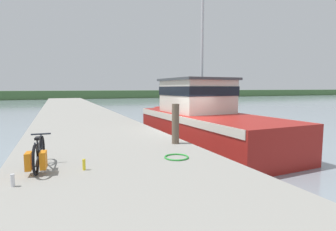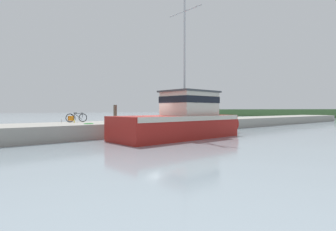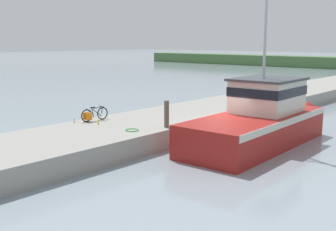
{
  "view_description": "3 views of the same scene",
  "coord_description": "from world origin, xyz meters",
  "px_view_note": "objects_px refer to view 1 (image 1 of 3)",
  "views": [
    {
      "loc": [
        -5.42,
        -10.06,
        2.81
      ],
      "look_at": [
        -1.23,
        -0.23,
        1.68
      ],
      "focal_mm": 28.0,
      "sensor_mm": 36.0,
      "label": 1
    },
    {
      "loc": [
        14.54,
        -11.38,
        1.96
      ],
      "look_at": [
        -0.04,
        0.98,
        1.53
      ],
      "focal_mm": 28.0,
      "sensor_mm": 36.0,
      "label": 2
    },
    {
      "loc": [
        11.43,
        -17.45,
        5.18
      ],
      "look_at": [
        -1.78,
        -2.33,
        1.58
      ],
      "focal_mm": 45.0,
      "sensor_mm": 36.0,
      "label": 3
    }
  ],
  "objects_px": {
    "boat_green_anchored": "(208,98)",
    "water_bottle_by_bike": "(84,165)",
    "fishing_boat_main": "(203,118)",
    "mooring_post": "(175,124)",
    "boat_red_outer": "(189,102)",
    "bicycle_touring": "(38,155)",
    "water_bottle_on_curb": "(13,180)"
  },
  "relations": [
    {
      "from": "bicycle_touring",
      "to": "mooring_post",
      "type": "height_order",
      "value": "mooring_post"
    },
    {
      "from": "fishing_boat_main",
      "to": "bicycle_touring",
      "type": "distance_m",
      "value": 8.68
    },
    {
      "from": "fishing_boat_main",
      "to": "mooring_post",
      "type": "bearing_deg",
      "value": -132.97
    },
    {
      "from": "boat_green_anchored",
      "to": "boat_red_outer",
      "type": "bearing_deg",
      "value": -105.56
    },
    {
      "from": "mooring_post",
      "to": "fishing_boat_main",
      "type": "bearing_deg",
      "value": 48.71
    },
    {
      "from": "boat_red_outer",
      "to": "bicycle_touring",
      "type": "height_order",
      "value": "boat_red_outer"
    },
    {
      "from": "fishing_boat_main",
      "to": "boat_red_outer",
      "type": "xyz_separation_m",
      "value": [
        10.14,
        20.68,
        -0.47
      ]
    },
    {
      "from": "water_bottle_by_bike",
      "to": "bicycle_touring",
      "type": "bearing_deg",
      "value": 157.68
    },
    {
      "from": "boat_green_anchored",
      "to": "boat_red_outer",
      "type": "distance_m",
      "value": 19.21
    },
    {
      "from": "boat_green_anchored",
      "to": "bicycle_touring",
      "type": "bearing_deg",
      "value": -102.22
    },
    {
      "from": "mooring_post",
      "to": "water_bottle_on_curb",
      "type": "relative_size",
      "value": 5.52
    },
    {
      "from": "boat_red_outer",
      "to": "bicycle_touring",
      "type": "relative_size",
      "value": 3.01
    },
    {
      "from": "boat_red_outer",
      "to": "water_bottle_on_curb",
      "type": "height_order",
      "value": "boat_red_outer"
    },
    {
      "from": "bicycle_touring",
      "to": "boat_red_outer",
      "type": "bearing_deg",
      "value": 60.49
    },
    {
      "from": "mooring_post",
      "to": "water_bottle_by_bike",
      "type": "relative_size",
      "value": 5.3
    },
    {
      "from": "mooring_post",
      "to": "water_bottle_on_curb",
      "type": "bearing_deg",
      "value": -152.64
    },
    {
      "from": "bicycle_touring",
      "to": "water_bottle_on_curb",
      "type": "bearing_deg",
      "value": -109.01
    },
    {
      "from": "water_bottle_on_curb",
      "to": "mooring_post",
      "type": "bearing_deg",
      "value": 27.36
    },
    {
      "from": "boat_green_anchored",
      "to": "water_bottle_by_bike",
      "type": "xyz_separation_m",
      "value": [
        -28.52,
        -40.87,
        0.35
      ]
    },
    {
      "from": "boat_red_outer",
      "to": "water_bottle_by_bike",
      "type": "bearing_deg",
      "value": 42.48
    },
    {
      "from": "bicycle_touring",
      "to": "water_bottle_by_bike",
      "type": "distance_m",
      "value": 1.03
    },
    {
      "from": "boat_green_anchored",
      "to": "water_bottle_by_bike",
      "type": "distance_m",
      "value": 49.84
    },
    {
      "from": "bicycle_touring",
      "to": "water_bottle_by_bike",
      "type": "relative_size",
      "value": 6.74
    },
    {
      "from": "fishing_boat_main",
      "to": "water_bottle_on_curb",
      "type": "bearing_deg",
      "value": -143.82
    },
    {
      "from": "fishing_boat_main",
      "to": "boat_red_outer",
      "type": "distance_m",
      "value": 23.04
    },
    {
      "from": "boat_red_outer",
      "to": "water_bottle_on_curb",
      "type": "xyz_separation_m",
      "value": [
        -17.65,
        -26.53,
        0.29
      ]
    },
    {
      "from": "fishing_boat_main",
      "to": "water_bottle_by_bike",
      "type": "bearing_deg",
      "value": -140.96
    },
    {
      "from": "boat_red_outer",
      "to": "fishing_boat_main",
      "type": "bearing_deg",
      "value": 48.5
    },
    {
      "from": "boat_red_outer",
      "to": "boat_green_anchored",
      "type": "bearing_deg",
      "value": -144.78
    },
    {
      "from": "mooring_post",
      "to": "water_bottle_on_curb",
      "type": "height_order",
      "value": "mooring_post"
    },
    {
      "from": "boat_red_outer",
      "to": "bicycle_touring",
      "type": "xyz_separation_m",
      "value": [
        -17.27,
        -25.64,
        0.51
      ]
    },
    {
      "from": "boat_red_outer",
      "to": "water_bottle_by_bike",
      "type": "relative_size",
      "value": 20.27
    }
  ]
}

